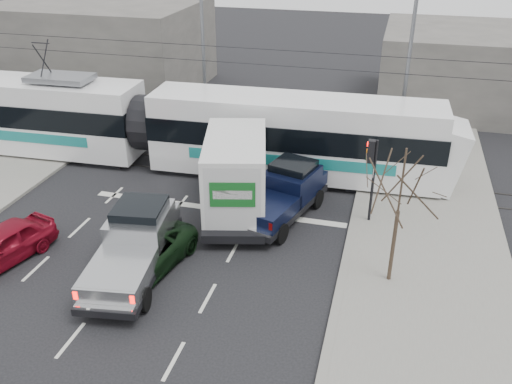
% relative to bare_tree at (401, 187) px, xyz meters
% --- Properties ---
extents(ground, '(120.00, 120.00, 0.00)m').
position_rel_bare_tree_xyz_m(ground, '(-7.60, -2.50, -3.79)').
color(ground, black).
rests_on(ground, ground).
extents(sidewalk_right, '(6.00, 60.00, 0.15)m').
position_rel_bare_tree_xyz_m(sidewalk_right, '(1.40, -2.50, -3.72)').
color(sidewalk_right, gray).
rests_on(sidewalk_right, ground).
extents(rails, '(60.00, 1.60, 0.03)m').
position_rel_bare_tree_xyz_m(rails, '(-7.60, 7.50, -3.78)').
color(rails, '#33302D').
rests_on(rails, ground).
extents(building_left, '(14.00, 10.00, 6.00)m').
position_rel_bare_tree_xyz_m(building_left, '(-21.60, 19.50, -0.79)').
color(building_left, slate).
rests_on(building_left, ground).
extents(building_right, '(12.00, 10.00, 5.00)m').
position_rel_bare_tree_xyz_m(building_right, '(4.40, 21.50, -1.29)').
color(building_right, slate).
rests_on(building_right, ground).
extents(bare_tree, '(2.40, 2.40, 5.00)m').
position_rel_bare_tree_xyz_m(bare_tree, '(0.00, 0.00, 0.00)').
color(bare_tree, '#47382B').
rests_on(bare_tree, ground).
extents(traffic_signal, '(0.44, 0.44, 3.60)m').
position_rel_bare_tree_xyz_m(traffic_signal, '(-1.13, 4.00, -1.05)').
color(traffic_signal, black).
rests_on(traffic_signal, ground).
extents(street_lamp_near, '(2.38, 0.25, 9.00)m').
position_rel_bare_tree_xyz_m(street_lamp_near, '(-0.29, 11.50, 1.32)').
color(street_lamp_near, slate).
rests_on(street_lamp_near, ground).
extents(street_lamp_far, '(2.38, 0.25, 9.00)m').
position_rel_bare_tree_xyz_m(street_lamp_far, '(-11.79, 13.50, 1.32)').
color(street_lamp_far, slate).
rests_on(street_lamp_far, ground).
extents(catenary, '(60.00, 0.20, 7.00)m').
position_rel_bare_tree_xyz_m(catenary, '(-7.60, 7.50, 0.09)').
color(catenary, black).
rests_on(catenary, ground).
extents(tram, '(29.07, 4.03, 5.92)m').
position_rel_bare_tree_xyz_m(tram, '(-12.58, 7.40, -1.69)').
color(tram, white).
rests_on(tram, ground).
extents(silver_pickup, '(2.92, 6.31, 2.21)m').
position_rel_bare_tree_xyz_m(silver_pickup, '(-8.98, -1.43, -2.70)').
color(silver_pickup, black).
rests_on(silver_pickup, ground).
extents(box_truck, '(4.12, 7.53, 3.57)m').
position_rel_bare_tree_xyz_m(box_truck, '(-6.72, 3.74, -2.03)').
color(box_truck, black).
rests_on(box_truck, ground).
extents(navy_pickup, '(3.31, 5.62, 2.23)m').
position_rel_bare_tree_xyz_m(navy_pickup, '(-4.57, 3.74, -2.69)').
color(navy_pickup, black).
rests_on(navy_pickup, ground).
extents(green_car, '(3.06, 5.16, 1.35)m').
position_rel_bare_tree_xyz_m(green_car, '(-8.71, -1.63, -3.12)').
color(green_car, black).
rests_on(green_car, ground).
extents(red_car, '(2.77, 4.50, 1.43)m').
position_rel_bare_tree_xyz_m(red_car, '(-13.99, -2.38, -3.08)').
color(red_car, maroon).
rests_on(red_car, ground).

